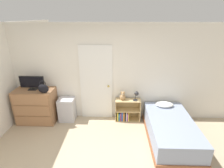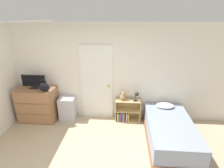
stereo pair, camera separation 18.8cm
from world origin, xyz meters
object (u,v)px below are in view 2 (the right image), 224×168
Objects in this scene: tv at (34,81)px; teddy_bear at (123,96)px; dresser at (38,104)px; bed at (170,131)px; handbag at (44,87)px; desk_lamp at (137,95)px; storage_bin at (68,108)px; bookshelf at (126,112)px.

teddy_bear is at bearing 2.75° from tv.
dresser is 0.54× the size of bed.
handbag is 1.24× the size of desk_lamp.
storage_bin is 2.43× the size of desk_lamp.
teddy_bear is (1.50, 0.04, 0.39)m from storage_bin.
handbag is 0.51× the size of storage_bin.
storage_bin is (0.78, 0.09, -0.14)m from dresser.
handbag is (0.36, -0.21, -0.07)m from tv.
tv is 1.92× the size of handbag.
dresser is 0.80m from storage_bin.
handbag is (0.34, -0.19, 0.58)m from dresser.
desk_lamp is at bearing 0.07° from storage_bin.
bed is (0.73, -0.73, -0.54)m from desk_lamp.
bookshelf is at bearing 3.26° from dresser.
bed is (1.08, -0.78, -0.46)m from teddy_bear.
handbag is at bearing 171.43° from bed.
tv is 2.68m from desk_lamp.
handbag reaches higher than dresser.
storage_bin is at bearing 32.17° from handbag.
bookshelf is at bearing 170.49° from desk_lamp.
storage_bin is at bearing -179.93° from desk_lamp.
handbag is at bearing -30.02° from tv.
teddy_bear reaches higher than bed.
desk_lamp reaches higher than bed.
teddy_bear is (2.31, 0.11, -0.40)m from tv.
bookshelf is at bearing 2.68° from tv.
desk_lamp is at bearing -6.80° from teddy_bear.
tv is 2.62× the size of teddy_bear.
bookshelf is 2.56× the size of desk_lamp.
tv is 0.34× the size of bed.
bed is at bearing -10.80° from dresser.
storage_bin is at bearing -178.36° from bookshelf.
desk_lamp is (1.85, 0.00, 0.47)m from storage_bin.
dresser is 2.66m from desk_lamp.
teddy_bear is at bearing 9.39° from handbag.
storage_bin is 1.91m from desk_lamp.
bookshelf is at bearing 1.64° from storage_bin.
storage_bin is at bearing 4.72° from tv.
bookshelf is (2.40, 0.11, -0.87)m from tv.
bookshelf is at bearing 141.84° from bed.
bed is at bearing -45.16° from desk_lamp.
teddy_bear is 1.41m from bed.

